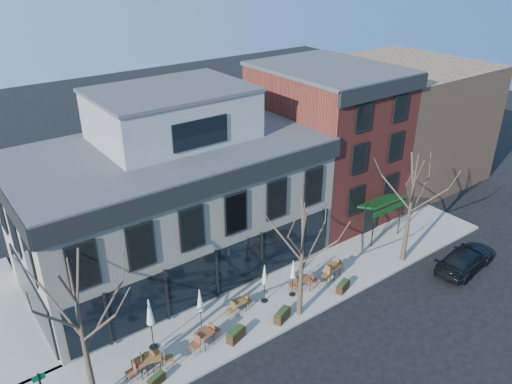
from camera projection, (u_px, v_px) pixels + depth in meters
ground at (217, 300)px, 29.41m from camera, size 120.00×120.00×0.00m
sidewalk_front at (283, 297)px, 29.56m from camera, size 33.50×4.70×0.15m
corner_building at (172, 197)px, 31.01m from camera, size 18.39×10.39×11.10m
red_brick_building at (325, 141)px, 37.44m from camera, size 8.20×11.78×11.18m
bg_building at (399, 120)px, 43.80m from camera, size 12.00×12.00×10.00m
tree_corner at (83, 335)px, 20.69m from camera, size 3.93×3.98×7.92m
tree_mid at (302, 259)px, 26.53m from camera, size 3.50×3.55×7.04m
tree_right at (410, 208)px, 31.23m from camera, size 3.72×3.77×7.48m
parked_sedan at (465, 259)px, 31.91m from camera, size 5.26×2.62×1.47m
cafe_set_0 at (144, 365)px, 23.96m from camera, size 1.94×0.82×1.01m
cafe_set_1 at (153, 361)px, 24.15m from camera, size 2.05×1.16×1.05m
cafe_set_2 at (205, 337)px, 25.63m from camera, size 2.04×0.97×1.05m
cafe_set_3 at (239, 305)px, 28.08m from camera, size 1.71×0.73×0.89m
cafe_set_4 at (304, 282)px, 29.87m from camera, size 1.90×1.16×0.98m
cafe_set_5 at (333, 270)px, 30.98m from camera, size 2.06×0.97×1.06m
umbrella_0 at (150, 314)px, 24.72m from camera, size 0.50×0.50×3.11m
umbrella_1 at (200, 302)px, 25.95m from camera, size 0.44×0.44×2.76m
umbrella_2 at (264, 276)px, 28.29m from camera, size 0.41×0.41×2.53m
umbrella_3 at (293, 271)px, 28.84m from camera, size 0.39×0.39×2.44m
planter_0 at (156, 380)px, 23.49m from camera, size 0.96×0.61×0.50m
planter_1 at (236, 334)px, 26.12m from camera, size 1.22×0.78×0.64m
planter_2 at (282, 315)px, 27.51m from camera, size 1.23×0.84×0.64m
planter_3 at (343, 286)px, 29.87m from camera, size 1.14×0.75×0.59m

